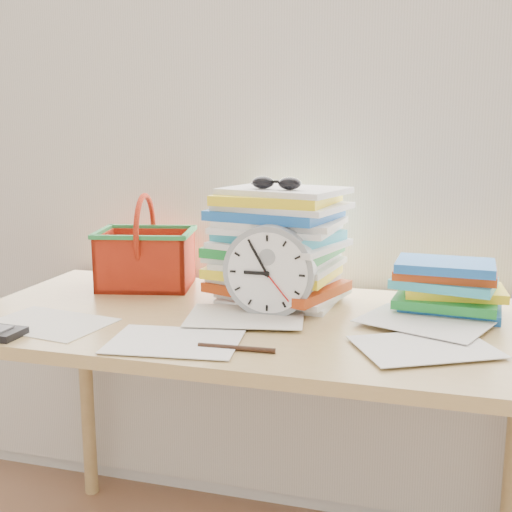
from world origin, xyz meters
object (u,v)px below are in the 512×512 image
(paper_stack, at_px, (278,245))
(basket, at_px, (145,242))
(clock, at_px, (270,271))
(book_stack, at_px, (450,287))
(desk, at_px, (253,346))

(paper_stack, xyz_separation_m, basket, (-0.40, 0.05, -0.02))
(paper_stack, relative_size, basket, 1.29)
(clock, height_order, book_stack, clock)
(desk, bearing_deg, book_stack, 19.91)
(paper_stack, relative_size, book_stack, 1.30)
(clock, bearing_deg, paper_stack, 96.10)
(clock, bearing_deg, desk, -151.40)
(basket, bearing_deg, desk, -41.22)
(paper_stack, distance_m, book_stack, 0.44)
(desk, xyz_separation_m, basket, (-0.38, 0.21, 0.21))
(paper_stack, height_order, clock, paper_stack)
(desk, distance_m, basket, 0.48)
(desk, height_order, basket, basket)
(desk, relative_size, clock, 6.29)
(desk, height_order, book_stack, book_stack)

